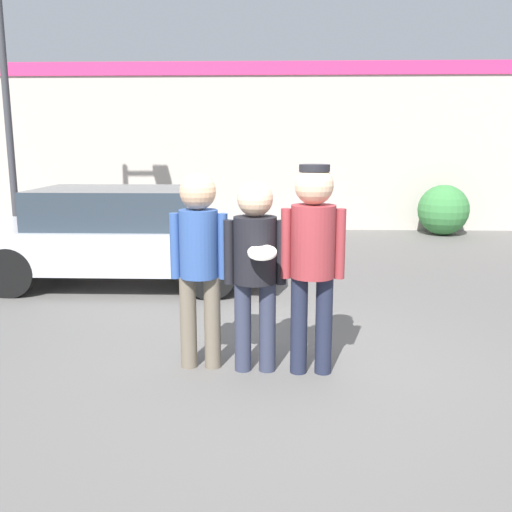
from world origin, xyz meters
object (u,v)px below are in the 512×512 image
object	(u,v)px
person_left	(199,253)
person_right	(313,248)
person_middle_with_frisbee	(255,259)
shrub	(443,210)
street_lamp	(14,59)
parked_car_near	(123,235)

from	to	relation	value
person_left	person_right	xyz separation A→B (m)	(1.00, -0.10, 0.07)
person_middle_with_frisbee	shrub	size ratio (longest dim) A/B	1.54
person_left	person_right	world-z (taller)	person_right
street_lamp	shrub	distance (m)	9.04
person_left	person_middle_with_frisbee	xyz separation A→B (m)	(0.50, -0.06, -0.04)
shrub	parked_car_near	bearing A→B (deg)	-141.92
parked_car_near	person_middle_with_frisbee	bearing A→B (deg)	-57.44
person_left	person_right	size ratio (longest dim) A/B	0.96
person_right	shrub	size ratio (longest dim) A/B	1.67
parked_car_near	street_lamp	bearing A→B (deg)	141.79
street_lamp	shrub	bearing A→B (deg)	20.03
person_left	shrub	size ratio (longest dim) A/B	1.60
person_left	parked_car_near	world-z (taller)	person_left
person_right	street_lamp	xyz separation A→B (m)	(-4.69, 4.92, 2.24)
person_right	person_left	bearing A→B (deg)	174.46
person_right	parked_car_near	distance (m)	4.13
person_left	person_right	distance (m)	1.01
street_lamp	shrub	xyz separation A→B (m)	(8.07, 2.94, -2.83)
person_left	person_middle_with_frisbee	bearing A→B (deg)	-7.38
parked_car_near	person_left	bearing A→B (deg)	-63.83
person_right	parked_car_near	world-z (taller)	person_right
person_left	street_lamp	world-z (taller)	street_lamp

